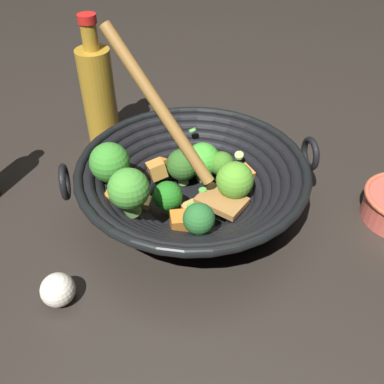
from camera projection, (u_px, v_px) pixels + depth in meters
name	position (u px, v px, depth m)	size (l,w,h in m)	color
ground_plane	(192.00, 210.00, 0.70)	(4.00, 4.00, 0.00)	#28231E
wok	(191.00, 181.00, 0.66)	(0.37, 0.35, 0.28)	black
cooking_oil_bottle	(99.00, 94.00, 0.80)	(0.06, 0.06, 0.24)	#AD7F23
garlic_bulb	(58.00, 290.00, 0.55)	(0.05, 0.05, 0.05)	silver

